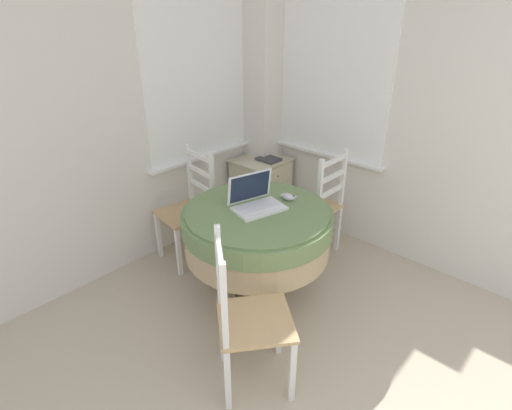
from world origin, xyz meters
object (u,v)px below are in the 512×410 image
at_px(computer_mouse, 288,197).
at_px(dining_chair_camera_near, 247,320).
at_px(dining_chair_near_back_window, 189,210).
at_px(round_dining_table, 257,228).
at_px(dining_chair_near_right_window, 316,206).
at_px(cell_phone, 289,196).
at_px(book_on_cabinet, 269,159).
at_px(laptop, 256,201).
at_px(corner_cabinet, 261,188).

distance_m(computer_mouse, dining_chair_camera_near, 1.03).
relative_size(dining_chair_near_back_window, dining_chair_camera_near, 1.00).
height_order(round_dining_table, computer_mouse, computer_mouse).
bearing_deg(dining_chair_near_back_window, dining_chair_near_right_window, -43.78).
height_order(dining_chair_near_right_window, dining_chair_camera_near, same).
bearing_deg(dining_chair_camera_near, cell_phone, 26.38).
bearing_deg(book_on_cabinet, laptop, -143.18).
xyz_separation_m(round_dining_table, computer_mouse, (0.27, -0.06, 0.18)).
bearing_deg(laptop, dining_chair_near_right_window, -0.37).
height_order(computer_mouse, book_on_cabinet, computer_mouse).
bearing_deg(computer_mouse, corner_cabinet, 51.88).
relative_size(round_dining_table, cell_phone, 8.28).
bearing_deg(dining_chair_camera_near, laptop, 39.34).
bearing_deg(computer_mouse, cell_phone, 32.32).
bearing_deg(dining_chair_near_right_window, laptop, 179.63).
relative_size(round_dining_table, book_on_cabinet, 5.00).
bearing_deg(laptop, corner_cabinet, 40.29).
bearing_deg(book_on_cabinet, dining_chair_camera_near, -142.16).
height_order(computer_mouse, dining_chair_near_right_window, dining_chair_near_right_window).
height_order(laptop, computer_mouse, laptop).
distance_m(dining_chair_near_back_window, corner_cabinet, 0.99).
relative_size(dining_chair_near_right_window, book_on_cabinet, 4.54).
bearing_deg(dining_chair_near_right_window, dining_chair_near_back_window, 136.22).
height_order(laptop, corner_cabinet, laptop).
relative_size(round_dining_table, dining_chair_camera_near, 1.10).
bearing_deg(cell_phone, book_on_cabinet, 49.20).
xyz_separation_m(laptop, dining_chair_near_back_window, (-0.02, 0.75, -0.33)).
bearing_deg(book_on_cabinet, corner_cabinet, 106.00).
height_order(cell_phone, book_on_cabinet, cell_phone).
xyz_separation_m(dining_chair_near_right_window, corner_cabinet, (0.19, 0.81, -0.14)).
height_order(cell_phone, dining_chair_near_right_window, dining_chair_near_right_window).
xyz_separation_m(dining_chair_near_back_window, dining_chair_camera_near, (-0.62, -1.28, 0.00)).
bearing_deg(laptop, computer_mouse, -20.10).
xyz_separation_m(computer_mouse, cell_phone, (0.04, 0.03, -0.02)).
distance_m(dining_chair_near_right_window, corner_cabinet, 0.84).
bearing_deg(computer_mouse, dining_chair_near_back_window, 107.77).
bearing_deg(round_dining_table, dining_chair_near_back_window, 90.24).
relative_size(laptop, corner_cabinet, 0.63).
bearing_deg(dining_chair_near_right_window, round_dining_table, -178.20).
height_order(dining_chair_near_right_window, book_on_cabinet, dining_chair_near_right_window).
distance_m(dining_chair_near_right_window, book_on_cabinet, 0.79).
height_order(cell_phone, dining_chair_near_back_window, dining_chair_near_back_window).
distance_m(computer_mouse, book_on_cabinet, 1.10).
bearing_deg(dining_chair_near_back_window, laptop, -88.34).
distance_m(laptop, corner_cabinet, 1.33).
bearing_deg(corner_cabinet, book_on_cabinet, -74.00).
height_order(dining_chair_near_back_window, dining_chair_camera_near, same).
bearing_deg(round_dining_table, dining_chair_near_right_window, 1.80).
bearing_deg(dining_chair_camera_near, corner_cabinet, 39.91).
height_order(corner_cabinet, book_on_cabinet, book_on_cabinet).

